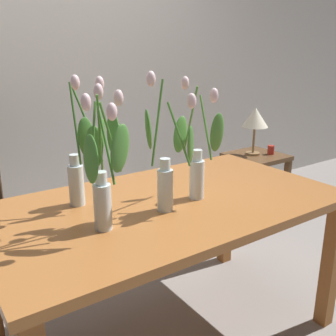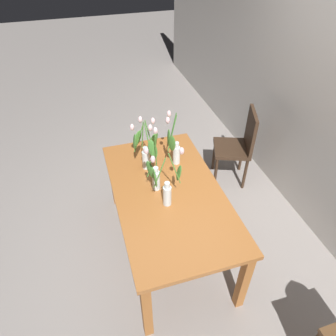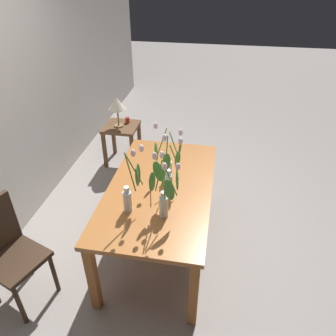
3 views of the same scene
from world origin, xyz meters
name	(u,v)px [view 1 (image 1 of 3)]	position (x,y,z in m)	size (l,w,h in m)	color
ground_plane	(168,335)	(0.00, 0.00, 0.00)	(18.00, 18.00, 0.00)	gray
room_wall_rear	(48,57)	(0.00, 1.54, 1.35)	(9.00, 0.10, 2.70)	beige
dining_table	(168,219)	(0.00, 0.00, 0.65)	(1.60, 0.90, 0.74)	#A3602D
tulip_vase_0	(167,170)	(-0.07, -0.09, 0.92)	(0.25, 0.15, 0.58)	silver
tulip_vase_1	(197,161)	(0.13, -0.05, 0.92)	(0.14, 0.25, 0.55)	silver
tulip_vase_2	(103,172)	(-0.36, -0.10, 0.97)	(0.20, 0.23, 0.54)	silver
tulip_vase_3	(81,166)	(-0.34, 0.16, 0.92)	(0.17, 0.16, 0.57)	silver
side_table	(255,168)	(1.48, 0.83, 0.43)	(0.44, 0.44, 0.55)	brown
table_lamp	(255,119)	(1.46, 0.85, 0.86)	(0.22, 0.22, 0.40)	olive
pillar_candle	(271,150)	(1.59, 0.77, 0.59)	(0.06, 0.06, 0.07)	#B72D23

